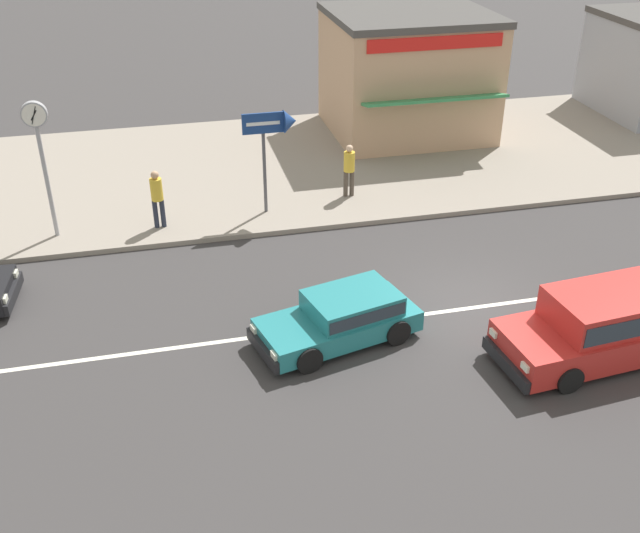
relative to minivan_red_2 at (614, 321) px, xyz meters
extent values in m
plane|color=#383535|center=(-2.13, 2.38, -0.85)|extent=(160.00, 160.00, 0.00)
cube|color=silver|center=(-2.13, 2.38, -0.84)|extent=(50.40, 0.14, 0.01)
cube|color=gray|center=(-2.13, 12.23, -0.77)|extent=(68.00, 10.00, 0.15)
cube|color=black|center=(-12.93, 5.13, -0.54)|extent=(0.27, 1.68, 0.28)
cube|color=white|center=(-12.90, 5.72, -0.34)|extent=(0.10, 0.25, 0.14)
cube|color=white|center=(-13.01, 4.53, -0.34)|extent=(0.10, 0.25, 0.14)
cube|color=red|center=(-0.13, -0.01, -0.33)|extent=(4.93, 2.21, 0.70)
cube|color=red|center=(0.17, 0.02, 0.37)|extent=(3.36, 1.90, 0.70)
cube|color=#28333D|center=(0.17, 0.02, 0.37)|extent=(3.24, 1.92, 0.45)
cube|color=black|center=(-2.56, -0.23, -0.54)|extent=(0.28, 1.76, 0.28)
cube|color=white|center=(-2.48, -0.85, -0.18)|extent=(0.10, 0.25, 0.14)
cube|color=white|center=(-2.59, 0.39, -0.18)|extent=(0.10, 0.25, 0.14)
cylinder|color=black|center=(-1.53, -0.99, -0.55)|extent=(0.62, 0.27, 0.60)
cylinder|color=black|center=(-1.69, 0.70, -0.55)|extent=(0.62, 0.27, 0.60)
cylinder|color=black|center=(1.27, 0.97, -0.55)|extent=(0.62, 0.27, 0.60)
cube|color=teal|center=(-5.65, 1.87, -0.44)|extent=(3.84, 2.37, 0.48)
cube|color=teal|center=(-5.31, 1.95, 0.03)|extent=(2.24, 1.84, 0.46)
cube|color=#28333D|center=(-5.31, 1.95, 0.03)|extent=(2.18, 1.85, 0.29)
cube|color=black|center=(-7.43, 1.43, -0.54)|extent=(0.48, 1.51, 0.28)
cube|color=white|center=(-7.27, 0.90, -0.34)|extent=(0.14, 0.25, 0.14)
cube|color=white|center=(-7.54, 1.96, -0.34)|extent=(0.14, 0.25, 0.14)
cylinder|color=black|center=(-6.55, 0.88, -0.55)|extent=(0.64, 0.36, 0.60)
cylinder|color=black|center=(-6.91, 2.32, -0.55)|extent=(0.64, 0.36, 0.60)
cylinder|color=black|center=(-4.40, 1.41, -0.55)|extent=(0.64, 0.36, 0.60)
cylinder|color=black|center=(-4.76, 2.85, -0.55)|extent=(0.64, 0.36, 0.60)
cylinder|color=#9E9EA3|center=(-12.13, 8.40, 0.90)|extent=(0.12, 0.12, 3.18)
cylinder|color=#9E9EA3|center=(-12.13, 8.40, 2.83)|extent=(0.67, 0.18, 0.67)
cylinder|color=white|center=(-12.13, 8.31, 2.83)|extent=(0.59, 0.02, 0.59)
cylinder|color=white|center=(-12.13, 8.50, 2.83)|extent=(0.59, 0.02, 0.59)
cube|color=black|center=(-12.13, 8.30, 2.83)|extent=(0.19, 0.01, 0.27)
cube|color=black|center=(-12.13, 8.30, 2.83)|extent=(0.18, 0.01, 0.46)
cylinder|color=#4C4C51|center=(-6.13, 8.58, 0.53)|extent=(0.10, 0.10, 2.46)
cube|color=navy|center=(-6.13, 8.54, 2.06)|extent=(1.20, 0.06, 0.60)
cone|color=navy|center=(-5.36, 8.54, 2.06)|extent=(0.36, 0.66, 0.66)
cube|color=white|center=(-6.13, 8.51, 2.06)|extent=(0.96, 0.01, 0.10)
cylinder|color=#232838|center=(-9.37, 8.26, -0.27)|extent=(0.14, 0.14, 0.85)
cylinder|color=#232838|center=(-9.17, 8.26, -0.27)|extent=(0.14, 0.14, 0.85)
cylinder|color=gold|center=(-9.27, 8.26, 0.48)|extent=(0.34, 0.34, 0.64)
sphere|color=tan|center=(-9.27, 8.26, 0.91)|extent=(0.23, 0.23, 0.23)
cylinder|color=#4C4238|center=(-3.52, 9.11, -0.28)|extent=(0.14, 0.14, 0.83)
cylinder|color=#4C4238|center=(-3.32, 9.11, -0.28)|extent=(0.14, 0.14, 0.83)
cylinder|color=gold|center=(-3.42, 9.11, 0.44)|extent=(0.34, 0.34, 0.62)
sphere|color=#D6AD89|center=(-3.42, 9.11, 0.86)|extent=(0.22, 0.22, 0.22)
cube|color=tan|center=(0.27, 14.51, 1.39)|extent=(5.58, 5.06, 4.17)
cube|color=#474442|center=(0.27, 14.51, 3.59)|extent=(5.69, 5.16, 0.24)
cube|color=#33844C|center=(0.27, 11.63, 1.35)|extent=(5.02, 0.90, 0.28)
cube|color=red|center=(0.27, 11.96, 3.17)|extent=(4.74, 0.08, 0.44)
camera|label=1|loc=(-9.26, -11.57, 8.99)|focal=42.00mm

